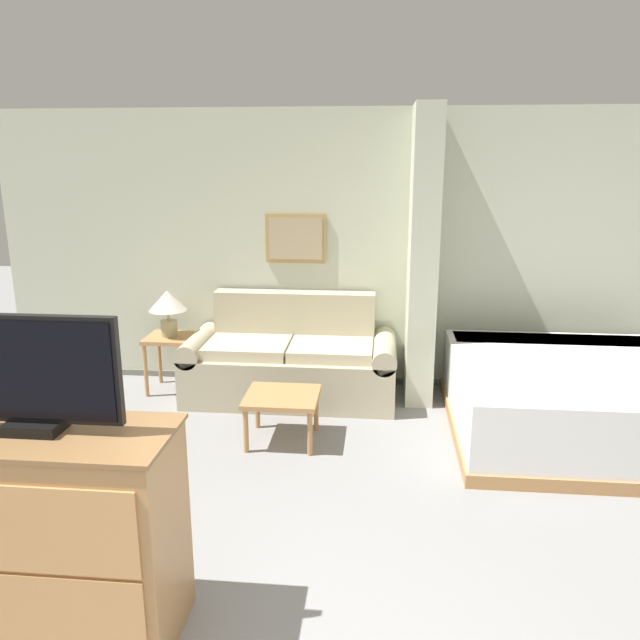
{
  "coord_description": "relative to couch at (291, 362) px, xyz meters",
  "views": [
    {
      "loc": [
        0.3,
        -1.85,
        2.17
      ],
      "look_at": [
        -0.12,
        2.38,
        1.05
      ],
      "focal_mm": 35.0,
      "sensor_mm": 36.0,
      "label": 1
    }
  ],
  "objects": [
    {
      "name": "wall_back",
      "position": [
        0.5,
        0.48,
        0.96
      ],
      "size": [
        6.76,
        0.16,
        2.6
      ],
      "color": "beige",
      "rests_on": "ground_plane"
    },
    {
      "name": "wall_partition_pillar",
      "position": [
        1.17,
        0.12,
        0.97
      ],
      "size": [
        0.24,
        0.6,
        2.6
      ],
      "color": "beige",
      "rests_on": "ground_plane"
    },
    {
      "name": "couch",
      "position": [
        0.0,
        0.0,
        0.0
      ],
      "size": [
        1.92,
        0.84,
        0.93
      ],
      "color": "#B7AD8E",
      "rests_on": "ground_plane"
    },
    {
      "name": "coffee_table",
      "position": [
        0.07,
        -0.94,
        0.0
      ],
      "size": [
        0.56,
        0.53,
        0.39
      ],
      "color": "#B27F4C",
      "rests_on": "ground_plane"
    },
    {
      "name": "side_table",
      "position": [
        -1.15,
        0.04,
        0.11
      ],
      "size": [
        0.43,
        0.43,
        0.54
      ],
      "color": "#B27F4C",
      "rests_on": "ground_plane"
    },
    {
      "name": "table_lamp",
      "position": [
        -1.15,
        0.04,
        0.51
      ],
      "size": [
        0.35,
        0.35,
        0.43
      ],
      "color": "tan",
      "rests_on": "side_table"
    },
    {
      "name": "tv_dresser",
      "position": [
        -0.67,
        -3.04,
        0.17
      ],
      "size": [
        1.2,
        0.52,
        1.01
      ],
      "color": "#B27F4C",
      "rests_on": "ground_plane"
    },
    {
      "name": "tv",
      "position": [
        -0.67,
        -3.04,
        0.94
      ],
      "size": [
        0.81,
        0.16,
        0.53
      ],
      "color": "black",
      "rests_on": "tv_dresser"
    },
    {
      "name": "bed",
      "position": [
        2.35,
        -0.58,
        -0.03
      ],
      "size": [
        1.9,
        1.91,
        0.59
      ],
      "color": "#B27F4C",
      "rests_on": "ground_plane"
    }
  ]
}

